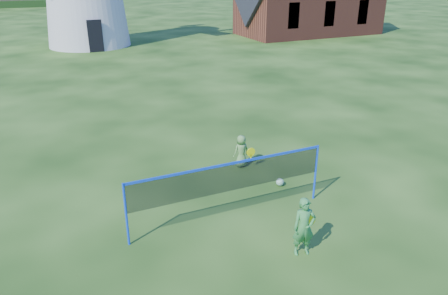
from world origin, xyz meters
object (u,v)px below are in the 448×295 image
(player_girl, at_px, (304,227))
(play_ball, at_px, (280,182))
(badminton_net, at_px, (230,178))
(player_boy, at_px, (241,151))

(player_girl, relative_size, play_ball, 6.11)
(badminton_net, distance_m, player_boy, 3.14)
(player_girl, height_order, play_ball, player_girl)
(player_girl, bearing_deg, badminton_net, 128.12)
(player_girl, height_order, player_boy, player_girl)
(badminton_net, xyz_separation_m, player_boy, (1.63, 2.61, -0.63))
(badminton_net, height_order, player_boy, badminton_net)
(player_boy, height_order, play_ball, player_boy)
(player_girl, distance_m, play_ball, 3.17)
(player_boy, bearing_deg, badminton_net, 54.15)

